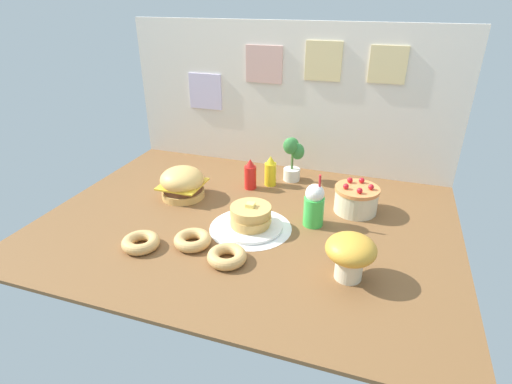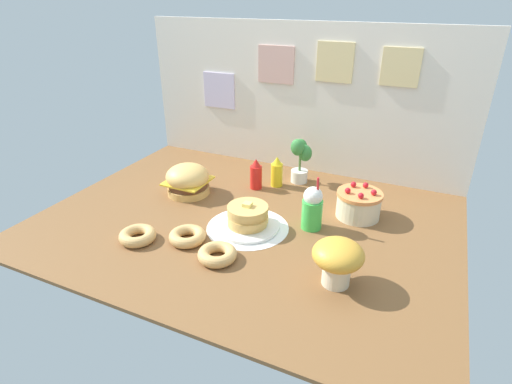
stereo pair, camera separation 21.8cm
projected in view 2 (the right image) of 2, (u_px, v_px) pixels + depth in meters
ground_plane at (246, 221)px, 2.31m from camera, size 2.30×1.72×0.02m
back_wall at (299, 98)px, 2.78m from camera, size 2.30×0.04×1.01m
doily_mat at (248, 227)px, 2.23m from camera, size 0.46×0.46×0.00m
burger at (188, 180)px, 2.57m from camera, size 0.27×0.27×0.20m
pancake_stack at (248, 218)px, 2.21m from camera, size 0.35×0.35×0.15m
layer_cake at (359, 204)px, 2.31m from camera, size 0.26×0.26×0.19m
ketchup_bottle at (256, 175)px, 2.64m from camera, size 0.08×0.08×0.21m
mustard_bottle at (277, 172)px, 2.68m from camera, size 0.08×0.08×0.21m
cream_soda_cup at (312, 208)px, 2.18m from camera, size 0.11×0.11×0.31m
donut_pink_glaze at (138, 235)px, 2.11m from camera, size 0.19×0.19×0.06m
donut_chocolate at (187, 236)px, 2.10m from camera, size 0.19×0.19×0.06m
donut_vanilla at (217, 254)px, 1.96m from camera, size 0.19×0.19×0.06m
potted_plant at (300, 159)px, 2.70m from camera, size 0.14×0.13×0.32m
mushroom_stool at (338, 258)px, 1.75m from camera, size 0.23×0.23×0.22m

